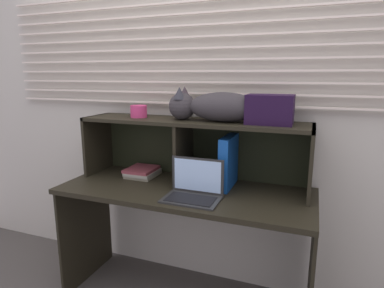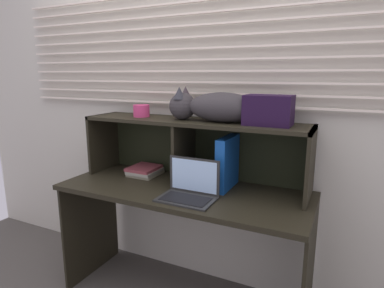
{
  "view_description": "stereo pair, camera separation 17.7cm",
  "coord_description": "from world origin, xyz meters",
  "px_view_note": "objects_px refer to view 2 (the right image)",
  "views": [
    {
      "loc": [
        0.7,
        -1.52,
        1.45
      ],
      "look_at": [
        0.0,
        0.34,
        1.02
      ],
      "focal_mm": 30.36,
      "sensor_mm": 36.0,
      "label": 1
    },
    {
      "loc": [
        0.86,
        -1.45,
        1.45
      ],
      "look_at": [
        0.0,
        0.34,
        1.02
      ],
      "focal_mm": 30.36,
      "sensor_mm": 36.0,
      "label": 2
    }
  ],
  "objects_px": {
    "cat": "(214,107)",
    "binder_upright": "(227,163)",
    "storage_box": "(269,110)",
    "small_basket": "(141,111)",
    "book_stack": "(145,171)",
    "laptop": "(189,190)"
  },
  "relations": [
    {
      "from": "cat",
      "to": "small_basket",
      "type": "relative_size",
      "value": 6.92
    },
    {
      "from": "binder_upright",
      "to": "storage_box",
      "type": "height_order",
      "value": "storage_box"
    },
    {
      "from": "laptop",
      "to": "book_stack",
      "type": "bearing_deg",
      "value": 151.81
    },
    {
      "from": "cat",
      "to": "binder_upright",
      "type": "relative_size",
      "value": 2.34
    },
    {
      "from": "laptop",
      "to": "small_basket",
      "type": "height_order",
      "value": "small_basket"
    },
    {
      "from": "small_basket",
      "to": "storage_box",
      "type": "bearing_deg",
      "value": 0.0
    },
    {
      "from": "small_basket",
      "to": "storage_box",
      "type": "xyz_separation_m",
      "value": [
        0.84,
        0.0,
        0.04
      ]
    },
    {
      "from": "small_basket",
      "to": "storage_box",
      "type": "distance_m",
      "value": 0.84
    },
    {
      "from": "binder_upright",
      "to": "storage_box",
      "type": "bearing_deg",
      "value": 0.0
    },
    {
      "from": "cat",
      "to": "book_stack",
      "type": "bearing_deg",
      "value": -179.8
    },
    {
      "from": "laptop",
      "to": "small_basket",
      "type": "bearing_deg",
      "value": 152.29
    },
    {
      "from": "book_stack",
      "to": "small_basket",
      "type": "distance_m",
      "value": 0.41
    },
    {
      "from": "cat",
      "to": "book_stack",
      "type": "relative_size",
      "value": 3.39
    },
    {
      "from": "laptop",
      "to": "small_basket",
      "type": "relative_size",
      "value": 2.9
    },
    {
      "from": "storage_box",
      "to": "book_stack",
      "type": "bearing_deg",
      "value": -179.88
    },
    {
      "from": "cat",
      "to": "laptop",
      "type": "bearing_deg",
      "value": -98.96
    },
    {
      "from": "cat",
      "to": "binder_upright",
      "type": "distance_m",
      "value": 0.34
    },
    {
      "from": "laptop",
      "to": "storage_box",
      "type": "relative_size",
      "value": 1.2
    },
    {
      "from": "book_stack",
      "to": "laptop",
      "type": "bearing_deg",
      "value": -28.19
    },
    {
      "from": "laptop",
      "to": "storage_box",
      "type": "distance_m",
      "value": 0.62
    },
    {
      "from": "laptop",
      "to": "binder_upright",
      "type": "distance_m",
      "value": 0.3
    },
    {
      "from": "laptop",
      "to": "book_stack",
      "type": "xyz_separation_m",
      "value": [
        -0.46,
        0.25,
        -0.02
      ]
    }
  ]
}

